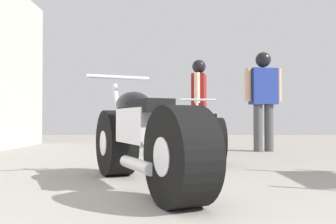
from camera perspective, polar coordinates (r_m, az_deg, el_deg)
The scene contains 5 objects.
ground_plane at distance 4.32m, azimuth 5.69°, elevation -8.17°, with size 16.77×16.77×0.00m, color gray.
motorcycle_maroon_cruiser at distance 2.82m, azimuth -3.95°, elevation -4.14°, with size 1.06×1.92×0.94m.
motorcycle_black_naked at distance 4.90m, azimuth 5.74°, elevation -3.31°, with size 0.53×1.80×0.84m.
mechanic_in_blue at distance 6.31m, azimuth 14.57°, elevation 3.05°, with size 0.65×0.32×1.65m.
mechanic_with_helmet at distance 6.81m, azimuth 4.83°, elevation 2.62°, with size 0.31×0.65×1.63m.
Camera 1 is at (-0.39, -0.77, 0.52)m, focal length 39.30 mm.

